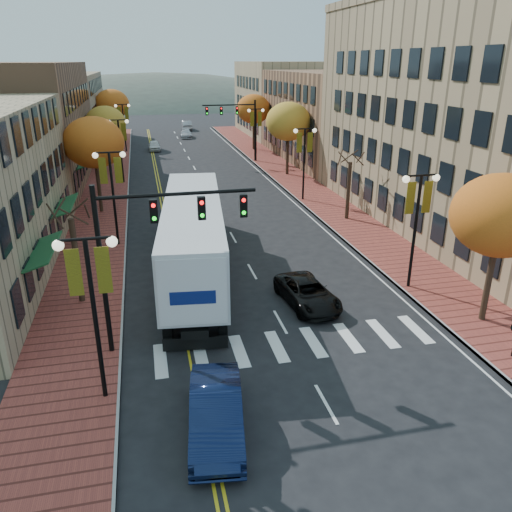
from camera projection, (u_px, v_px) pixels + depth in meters
ground at (308, 371)px, 19.18m from camera, size 200.00×200.00×0.00m
sidewalk_left at (107, 187)px, 46.79m from camera, size 4.00×85.00×0.15m
sidewalk_right at (291, 178)px, 50.51m from camera, size 4.00×85.00×0.15m
building_left_mid at (14, 126)px, 46.33m from camera, size 12.00×24.00×11.00m
building_left_far at (54, 110)px, 69.29m from camera, size 12.00×26.00×9.50m
building_right_near at (492, 117)px, 34.78m from camera, size 15.00×28.00×15.00m
building_right_mid at (346, 116)px, 59.29m from camera, size 15.00×24.00×10.00m
building_right_far at (293, 99)px, 79.07m from camera, size 15.00×20.00×11.00m
tree_left_a at (77, 261)px, 23.76m from camera, size 0.28×0.28×4.20m
tree_left_b at (94, 143)px, 37.11m from camera, size 4.48×4.48×7.21m
tree_left_c at (106, 123)px, 51.78m from camera, size 4.16×4.16×6.69m
tree_left_d at (112, 104)px, 67.91m from camera, size 4.61×4.61×7.42m
tree_right_a at (501, 216)px, 21.01m from camera, size 4.16×4.16×6.69m
tree_right_b at (348, 191)px, 36.55m from camera, size 0.28×0.28×4.20m
tree_right_c at (288, 122)px, 49.91m from camera, size 4.48×4.48×7.21m
tree_right_d at (254, 109)px, 64.48m from camera, size 4.35×4.35×7.00m
lamp_left_a at (91, 289)px, 16.06m from camera, size 1.96×0.36×6.05m
lamp_left_b at (112, 180)px, 30.58m from camera, size 1.96×0.36×6.05m
lamp_left_c at (120, 139)px, 46.92m from camera, size 1.96×0.36×6.05m
lamp_left_d at (123, 118)px, 63.25m from camera, size 1.96×0.36×6.05m
lamp_right_a at (417, 210)px, 24.61m from camera, size 1.96×0.36×6.05m
lamp_right_b at (304, 150)px, 40.94m from camera, size 1.96×0.36×6.05m
lamp_right_c at (256, 124)px, 57.28m from camera, size 1.96×0.36×6.05m
traffic_mast_near at (151, 236)px, 18.97m from camera, size 6.10×0.35×7.00m
traffic_mast_far at (239, 119)px, 56.63m from camera, size 6.10×0.34×7.00m
semi_truck at (194, 229)px, 27.21m from camera, size 4.76×17.92×4.43m
navy_sedan at (216, 413)px, 15.77m from camera, size 2.23×4.86×1.55m
black_suv at (307, 293)px, 24.21m from camera, size 2.55×4.71×1.25m
car_far_white at (154, 146)px, 65.99m from camera, size 1.51×3.74×1.27m
car_far_silver at (186, 134)px, 76.95m from camera, size 2.00×4.32×1.22m
car_far_oncoming at (187, 125)px, 85.53m from camera, size 1.66×4.60×1.51m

